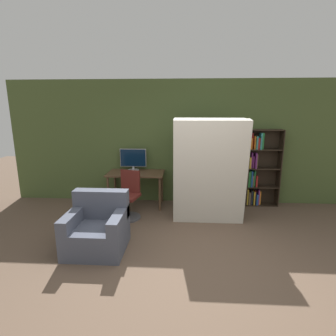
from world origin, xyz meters
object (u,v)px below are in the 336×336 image
(mattress_near, at_px, (210,173))
(armchair, at_px, (98,228))
(bookshelf, at_px, (259,170))
(office_chair, at_px, (128,199))
(mattress_far, at_px, (208,169))
(monitor, at_px, (133,159))

(mattress_near, height_order, armchair, mattress_near)
(bookshelf, xyz_separation_m, armchair, (-2.92, -2.05, -0.47))
(office_chair, relative_size, bookshelf, 0.55)
(bookshelf, bearing_deg, mattress_near, -137.78)
(mattress_far, relative_size, armchair, 2.26)
(monitor, height_order, office_chair, monitor)
(monitor, xyz_separation_m, mattress_near, (1.59, -1.02, -0.04))
(bookshelf, distance_m, mattress_far, 1.37)
(office_chair, distance_m, bookshelf, 2.87)
(office_chair, distance_m, mattress_far, 1.66)
(mattress_near, distance_m, armchair, 2.13)
(mattress_far, bearing_deg, mattress_near, -90.00)
(monitor, bearing_deg, armchair, -94.92)
(mattress_far, bearing_deg, monitor, 156.70)
(armchair, bearing_deg, bookshelf, 35.16)
(monitor, xyz_separation_m, mattress_far, (1.59, -0.68, -0.04))
(monitor, relative_size, bookshelf, 0.35)
(mattress_near, relative_size, mattress_far, 1.00)
(mattress_near, bearing_deg, armchair, -150.27)
(bookshelf, relative_size, mattress_near, 0.86)
(bookshelf, bearing_deg, mattress_far, -148.45)
(bookshelf, distance_m, armchair, 3.60)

